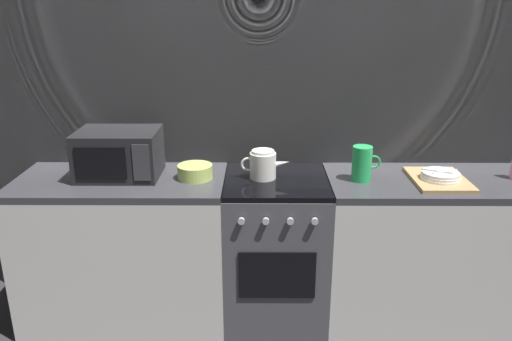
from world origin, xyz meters
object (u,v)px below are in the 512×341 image
(kettle, at_px, (263,165))
(pitcher, at_px, (362,164))
(mixing_bowl, at_px, (195,172))
(microwave, at_px, (119,154))
(stove_unit, at_px, (275,249))
(dish_pile, at_px, (439,178))

(kettle, bearing_deg, pitcher, -3.80)
(kettle, relative_size, mixing_bowl, 1.42)
(mixing_bowl, xyz_separation_m, pitcher, (0.95, -0.03, 0.06))
(kettle, xyz_separation_m, mixing_bowl, (-0.39, -0.01, -0.04))
(kettle, height_order, pitcher, pitcher)
(microwave, relative_size, kettle, 1.62)
(microwave, distance_m, kettle, 0.83)
(stove_unit, height_order, kettle, kettle)
(mixing_bowl, height_order, dish_pile, mixing_bowl)
(microwave, distance_m, dish_pile, 1.83)
(mixing_bowl, bearing_deg, microwave, 174.57)
(mixing_bowl, bearing_deg, kettle, 1.11)
(mixing_bowl, xyz_separation_m, dish_pile, (1.38, -0.05, -0.02))
(microwave, bearing_deg, dish_pile, -2.87)
(microwave, distance_m, pitcher, 1.39)
(kettle, bearing_deg, dish_pile, -3.29)
(dish_pile, bearing_deg, kettle, 176.71)
(dish_pile, bearing_deg, stove_unit, 177.37)
(mixing_bowl, distance_m, pitcher, 0.95)
(pitcher, relative_size, dish_pile, 0.50)
(microwave, xyz_separation_m, mixing_bowl, (0.44, -0.04, -0.10))
(kettle, height_order, dish_pile, kettle)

